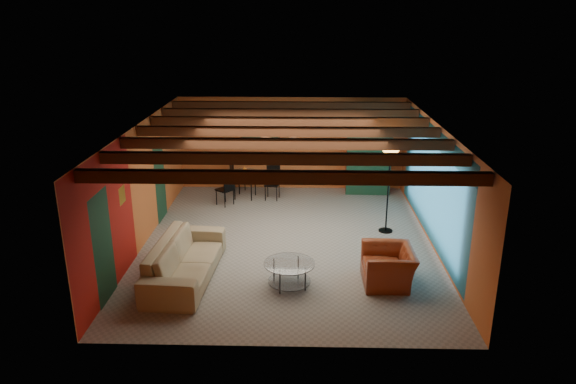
{
  "coord_description": "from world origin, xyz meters",
  "views": [
    {
      "loc": [
        0.3,
        -11.2,
        5.03
      ],
      "look_at": [
        0.0,
        0.2,
        1.15
      ],
      "focal_mm": 33.38,
      "sensor_mm": 36.0,
      "label": 1
    }
  ],
  "objects_px": {
    "sofa": "(185,259)",
    "armoire": "(368,156)",
    "floor_lamp": "(388,191)",
    "coffee_table": "(289,274)",
    "dining_table": "(245,181)",
    "vase": "(244,160)",
    "armchair": "(388,266)",
    "potted_plant": "(370,111)"
  },
  "relations": [
    {
      "from": "armchair",
      "to": "sofa",
      "type": "bearing_deg",
      "value": -91.94
    },
    {
      "from": "potted_plant",
      "to": "vase",
      "type": "bearing_deg",
      "value": -169.88
    },
    {
      "from": "sofa",
      "to": "floor_lamp",
      "type": "xyz_separation_m",
      "value": [
        4.3,
        2.47,
        0.62
      ]
    },
    {
      "from": "coffee_table",
      "to": "vase",
      "type": "xyz_separation_m",
      "value": [
        -1.37,
        5.12,
        0.85
      ]
    },
    {
      "from": "dining_table",
      "to": "vase",
      "type": "bearing_deg",
      "value": 180.0
    },
    {
      "from": "sofa",
      "to": "armoire",
      "type": "relative_size",
      "value": 1.28
    },
    {
      "from": "sofa",
      "to": "potted_plant",
      "type": "height_order",
      "value": "potted_plant"
    },
    {
      "from": "floor_lamp",
      "to": "potted_plant",
      "type": "distance_m",
      "value": 3.28
    },
    {
      "from": "armchair",
      "to": "floor_lamp",
      "type": "bearing_deg",
      "value": 172.07
    },
    {
      "from": "armoire",
      "to": "floor_lamp",
      "type": "height_order",
      "value": "armoire"
    },
    {
      "from": "armchair",
      "to": "dining_table",
      "type": "relative_size",
      "value": 0.57
    },
    {
      "from": "dining_table",
      "to": "potted_plant",
      "type": "distance_m",
      "value": 4.0
    },
    {
      "from": "coffee_table",
      "to": "armoire",
      "type": "height_order",
      "value": "armoire"
    },
    {
      "from": "armoire",
      "to": "vase",
      "type": "distance_m",
      "value": 3.54
    },
    {
      "from": "potted_plant",
      "to": "sofa",
      "type": "bearing_deg",
      "value": -127.43
    },
    {
      "from": "armoire",
      "to": "potted_plant",
      "type": "xyz_separation_m",
      "value": [
        0.0,
        0.0,
        1.31
      ]
    },
    {
      "from": "sofa",
      "to": "dining_table",
      "type": "height_order",
      "value": "dining_table"
    },
    {
      "from": "armchair",
      "to": "vase",
      "type": "height_order",
      "value": "vase"
    },
    {
      "from": "armchair",
      "to": "coffee_table",
      "type": "distance_m",
      "value": 1.92
    },
    {
      "from": "coffee_table",
      "to": "dining_table",
      "type": "relative_size",
      "value": 0.51
    },
    {
      "from": "dining_table",
      "to": "armoire",
      "type": "height_order",
      "value": "armoire"
    },
    {
      "from": "armchair",
      "to": "potted_plant",
      "type": "xyz_separation_m",
      "value": [
        0.21,
        5.56,
        2.02
      ]
    },
    {
      "from": "sofa",
      "to": "vase",
      "type": "bearing_deg",
      "value": -4.49
    },
    {
      "from": "armoire",
      "to": "potted_plant",
      "type": "distance_m",
      "value": 1.31
    },
    {
      "from": "sofa",
      "to": "armchair",
      "type": "xyz_separation_m",
      "value": [
        3.96,
        -0.11,
        -0.04
      ]
    },
    {
      "from": "armoire",
      "to": "vase",
      "type": "relative_size",
      "value": 11.08
    },
    {
      "from": "coffee_table",
      "to": "armoire",
      "type": "relative_size",
      "value": 0.46
    },
    {
      "from": "sofa",
      "to": "coffee_table",
      "type": "height_order",
      "value": "sofa"
    },
    {
      "from": "armoire",
      "to": "armchair",
      "type": "bearing_deg",
      "value": -90.6
    },
    {
      "from": "armchair",
      "to": "vase",
      "type": "relative_size",
      "value": 5.67
    },
    {
      "from": "sofa",
      "to": "armoire",
      "type": "height_order",
      "value": "armoire"
    },
    {
      "from": "sofa",
      "to": "coffee_table",
      "type": "bearing_deg",
      "value": -94.69
    },
    {
      "from": "armchair",
      "to": "dining_table",
      "type": "bearing_deg",
      "value": -146.76
    },
    {
      "from": "coffee_table",
      "to": "vase",
      "type": "distance_m",
      "value": 5.37
    },
    {
      "from": "floor_lamp",
      "to": "armoire",
      "type": "bearing_deg",
      "value": 92.56
    },
    {
      "from": "armchair",
      "to": "coffee_table",
      "type": "xyz_separation_m",
      "value": [
        -1.91,
        -0.19,
        -0.1
      ]
    },
    {
      "from": "armoire",
      "to": "floor_lamp",
      "type": "xyz_separation_m",
      "value": [
        0.13,
        -2.98,
        -0.05
      ]
    },
    {
      "from": "armchair",
      "to": "armoire",
      "type": "height_order",
      "value": "armoire"
    },
    {
      "from": "sofa",
      "to": "armchair",
      "type": "distance_m",
      "value": 3.96
    },
    {
      "from": "coffee_table",
      "to": "armchair",
      "type": "bearing_deg",
      "value": 5.57
    },
    {
      "from": "sofa",
      "to": "armoire",
      "type": "bearing_deg",
      "value": -33.87
    },
    {
      "from": "armchair",
      "to": "coffee_table",
      "type": "bearing_deg",
      "value": -84.75
    }
  ]
}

